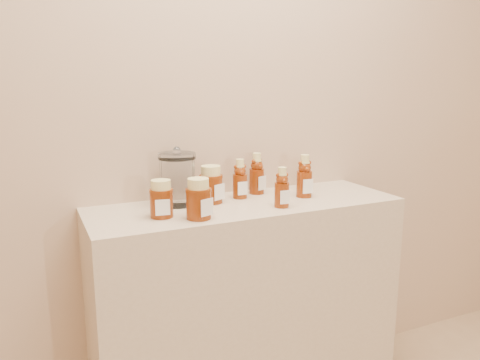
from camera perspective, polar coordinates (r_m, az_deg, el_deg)
name	(u,v)px	position (r m, az deg, el deg)	size (l,w,h in m)	color
wall_back	(226,83)	(1.91, -1.75, 11.75)	(3.50, 0.02, 2.70)	tan
display_table	(247,311)	(1.95, 0.82, -15.73)	(1.20, 0.40, 0.90)	tan
bear_bottle_back_left	(240,176)	(1.85, -0.01, 0.47)	(0.06, 0.06, 0.18)	#601F07
bear_bottle_back_mid	(257,171)	(1.92, 2.05, 1.13)	(0.07, 0.07, 0.19)	#601F07
bear_bottle_back_right	(305,171)	(2.02, 7.93, 1.04)	(0.05, 0.05, 0.16)	#601F07
bear_bottle_front_left	(282,185)	(1.72, 5.13, -0.56)	(0.06, 0.06, 0.17)	#601F07
bear_bottle_front_right	(304,173)	(1.88, 7.86, 0.83)	(0.07, 0.07, 0.19)	#601F07
honey_jar_left	(161,199)	(1.61, -9.57, -2.25)	(0.08, 0.08, 0.13)	#601F07
honey_jar_back	(211,184)	(1.78, -3.57, -0.54)	(0.09, 0.09, 0.14)	#601F07
honey_jar_front	(198,199)	(1.58, -5.08, -2.28)	(0.09, 0.09, 0.14)	#601F07
glass_canister	(177,177)	(1.76, -7.63, 0.39)	(0.14, 0.14, 0.21)	white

